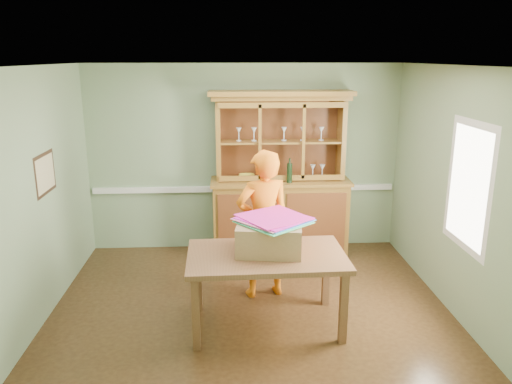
{
  "coord_description": "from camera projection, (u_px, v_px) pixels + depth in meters",
  "views": [
    {
      "loc": [
        -0.22,
        -5.13,
        2.8
      ],
      "look_at": [
        0.08,
        0.4,
        1.28
      ],
      "focal_mm": 35.0,
      "sensor_mm": 36.0,
      "label": 1
    }
  ],
  "objects": [
    {
      "name": "dining_table",
      "position": [
        266.0,
        263.0,
        5.18
      ],
      "size": [
        1.66,
        1.02,
        0.82
      ],
      "rotation": [
        0.0,
        0.0,
        0.03
      ],
      "color": "brown",
      "rests_on": "floor"
    },
    {
      "name": "china_hutch",
      "position": [
        280.0,
        198.0,
        7.17
      ],
      "size": [
        1.99,
        0.66,
        2.34
      ],
      "color": "brown",
      "rests_on": "floor"
    },
    {
      "name": "wall_left",
      "position": [
        36.0,
        199.0,
        5.21
      ],
      "size": [
        0.0,
        4.0,
        4.0
      ],
      "primitive_type": "plane",
      "rotation": [
        1.57,
        0.0,
        1.57
      ],
      "color": "gray",
      "rests_on": "floor"
    },
    {
      "name": "floor",
      "position": [
        251.0,
        309.0,
        5.69
      ],
      "size": [
        4.5,
        4.5,
        0.0
      ],
      "primitive_type": "plane",
      "color": "#4A3017",
      "rests_on": "ground"
    },
    {
      "name": "window_panel",
      "position": [
        468.0,
        186.0,
        5.12
      ],
      "size": [
        0.03,
        0.96,
        1.36
      ],
      "color": "silver",
      "rests_on": "wall_right"
    },
    {
      "name": "kite_stack",
      "position": [
        272.0,
        220.0,
        5.17
      ],
      "size": [
        0.85,
        0.85,
        0.05
      ],
      "rotation": [
        0.0,
        0.0,
        0.65
      ],
      "color": "gold",
      "rests_on": "cardboard_box"
    },
    {
      "name": "wall_front",
      "position": [
        263.0,
        275.0,
        3.41
      ],
      "size": [
        4.5,
        0.0,
        4.5
      ],
      "primitive_type": "plane",
      "rotation": [
        -1.57,
        0.0,
        0.0
      ],
      "color": "gray",
      "rests_on": "floor"
    },
    {
      "name": "ceiling",
      "position": [
        250.0,
        66.0,
        4.98
      ],
      "size": [
        4.5,
        4.5,
        0.0
      ],
      "primitive_type": "plane",
      "rotation": [
        3.14,
        0.0,
        0.0
      ],
      "color": "white",
      "rests_on": "wall_back"
    },
    {
      "name": "framed_map",
      "position": [
        46.0,
        174.0,
        5.45
      ],
      "size": [
        0.03,
        0.6,
        0.46
      ],
      "color": "#301F13",
      "rests_on": "wall_left"
    },
    {
      "name": "person",
      "position": [
        263.0,
        224.0,
        5.83
      ],
      "size": [
        0.73,
        0.57,
        1.78
      ],
      "primitive_type": "imported",
      "rotation": [
        0.0,
        0.0,
        3.38
      ],
      "color": "orange",
      "rests_on": "floor"
    },
    {
      "name": "wall_back",
      "position": [
        244.0,
        158.0,
        7.26
      ],
      "size": [
        4.5,
        0.0,
        4.5
      ],
      "primitive_type": "plane",
      "rotation": [
        1.57,
        0.0,
        0.0
      ],
      "color": "gray",
      "rests_on": "floor"
    },
    {
      "name": "cardboard_box",
      "position": [
        269.0,
        237.0,
        5.18
      ],
      "size": [
        0.72,
        0.61,
        0.31
      ],
      "primitive_type": "cube",
      "rotation": [
        0.0,
        0.0,
        -0.12
      ],
      "color": "#9C7950",
      "rests_on": "dining_table"
    },
    {
      "name": "wall_right",
      "position": [
        456.0,
        192.0,
        5.45
      ],
      "size": [
        0.0,
        4.0,
        4.0
      ],
      "primitive_type": "plane",
      "rotation": [
        1.57,
        0.0,
        -1.57
      ],
      "color": "gray",
      "rests_on": "floor"
    },
    {
      "name": "chair_rail",
      "position": [
        244.0,
        189.0,
        7.35
      ],
      "size": [
        4.41,
        0.05,
        0.08
      ],
      "primitive_type": "cube",
      "color": "silver",
      "rests_on": "wall_back"
    }
  ]
}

